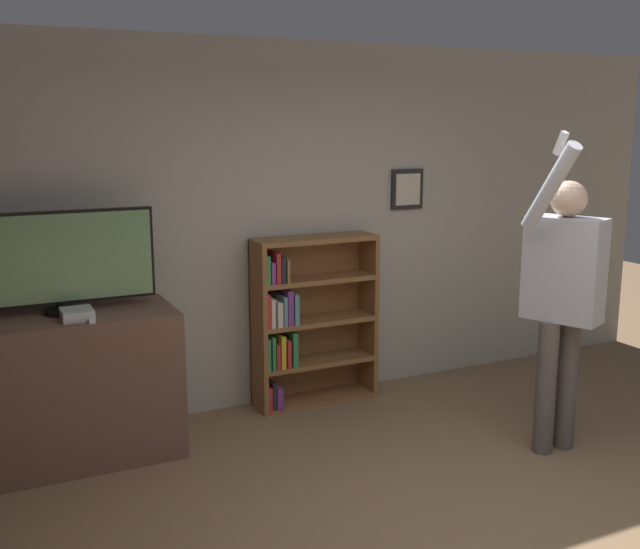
{
  "coord_description": "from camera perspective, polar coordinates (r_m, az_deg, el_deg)",
  "views": [
    {
      "loc": [
        -2.24,
        -2.5,
        2.11
      ],
      "look_at": [
        -0.29,
        1.53,
        1.2
      ],
      "focal_mm": 42.0,
      "sensor_mm": 36.0,
      "label": 1
    }
  ],
  "objects": [
    {
      "name": "person",
      "position": [
        4.96,
        18.05,
        -1.06
      ],
      "size": [
        0.62,
        0.59,
        2.07
      ],
      "rotation": [
        0.0,
        0.0,
        -1.15
      ],
      "color": "#56514C",
      "rests_on": "ground_plane"
    },
    {
      "name": "wall_back",
      "position": [
        5.65,
        -2.21,
        3.77
      ],
      "size": [
        6.95,
        0.09,
        2.7
      ],
      "color": "#B2AD9E",
      "rests_on": "ground_plane"
    },
    {
      "name": "tv_ledge",
      "position": [
        5.02,
        -18.64,
        -8.17
      ],
      "size": [
        1.35,
        0.65,
        0.95
      ],
      "color": "brown",
      "rests_on": "ground_plane"
    },
    {
      "name": "remote_loose",
      "position": [
        4.67,
        -17.02,
        -3.29
      ],
      "size": [
        0.05,
        0.14,
        0.02
      ],
      "color": "white",
      "rests_on": "tv_ledge"
    },
    {
      "name": "bookshelf",
      "position": [
        5.64,
        -1.23,
        -3.59
      ],
      "size": [
        0.95,
        0.28,
        1.28
      ],
      "color": "brown",
      "rests_on": "ground_plane"
    },
    {
      "name": "television",
      "position": [
        4.85,
        -19.3,
        1.02
      ],
      "size": [
        1.17,
        0.22,
        0.64
      ],
      "color": "black",
      "rests_on": "tv_ledge"
    },
    {
      "name": "game_console",
      "position": [
        4.74,
        -18.03,
        -2.89
      ],
      "size": [
        0.18,
        0.21,
        0.06
      ],
      "color": "silver",
      "rests_on": "tv_ledge"
    }
  ]
}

